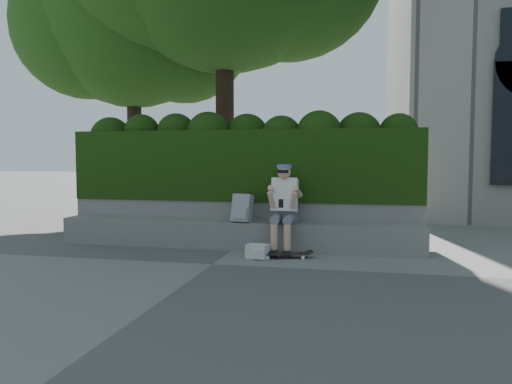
% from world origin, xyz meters
% --- Properties ---
extents(ground, '(80.00, 80.00, 0.00)m').
position_xyz_m(ground, '(0.00, 0.00, 0.00)').
color(ground, slate).
rests_on(ground, ground).
extents(bench_ledge, '(6.00, 0.45, 0.45)m').
position_xyz_m(bench_ledge, '(0.00, 1.25, 0.23)').
color(bench_ledge, gray).
rests_on(bench_ledge, ground).
extents(planter_wall, '(6.00, 0.50, 0.75)m').
position_xyz_m(planter_wall, '(0.00, 1.73, 0.38)').
color(planter_wall, gray).
rests_on(planter_wall, ground).
extents(hedge, '(6.00, 1.00, 1.20)m').
position_xyz_m(hedge, '(0.00, 1.95, 1.35)').
color(hedge, black).
rests_on(hedge, planter_wall).
extents(tree_right, '(4.65, 4.65, 7.36)m').
position_xyz_m(tree_right, '(-3.50, 4.84, 5.02)').
color(tree_right, black).
rests_on(tree_right, ground).
extents(person, '(0.40, 0.76, 1.38)m').
position_xyz_m(person, '(0.83, 1.07, 0.75)').
color(person, slate).
rests_on(person, ground).
extents(skateboard, '(0.76, 0.37, 0.08)m').
position_xyz_m(skateboard, '(0.92, 0.63, 0.06)').
color(skateboard, black).
rests_on(skateboard, ground).
extents(backpack_plaid, '(0.33, 0.22, 0.45)m').
position_xyz_m(backpack_plaid, '(0.14, 1.15, 0.67)').
color(backpack_plaid, '#B8B9BD').
rests_on(backpack_plaid, bench_ledge).
extents(backpack_ground, '(0.35, 0.27, 0.20)m').
position_xyz_m(backpack_ground, '(0.52, 0.55, 0.10)').
color(backpack_ground, silver).
rests_on(backpack_ground, ground).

